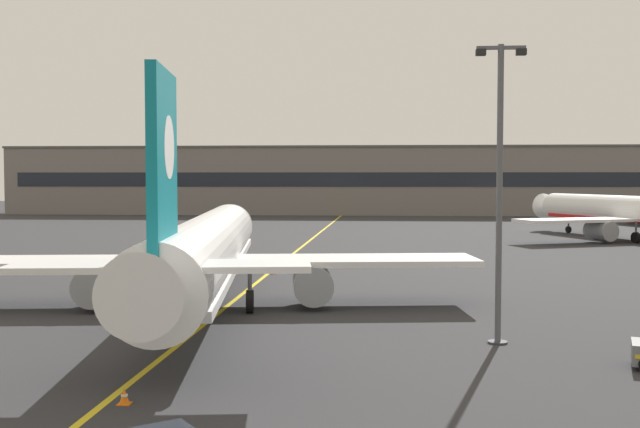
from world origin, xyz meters
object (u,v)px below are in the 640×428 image
at_px(apron_lamp_post, 499,188).
at_px(safety_cone_by_nose_gear, 273,271).
at_px(airliner_foreground, 206,250).
at_px(safety_cone_by_tail, 124,397).

xyz_separation_m(apron_lamp_post, safety_cone_by_nose_gear, (-13.62, 24.08, -6.86)).
xyz_separation_m(airliner_foreground, apron_lamp_post, (15.45, -8.44, 3.75)).
xyz_separation_m(airliner_foreground, safety_cone_by_tail, (1.39, -18.81, -3.11)).
relative_size(airliner_foreground, safety_cone_by_nose_gear, 75.44).
xyz_separation_m(safety_cone_by_nose_gear, safety_cone_by_tail, (-0.44, -34.44, 0.00)).
relative_size(safety_cone_by_nose_gear, safety_cone_by_tail, 1.00).
bearing_deg(apron_lamp_post, safety_cone_by_tail, -143.61).
relative_size(airliner_foreground, apron_lamp_post, 3.04).
bearing_deg(safety_cone_by_nose_gear, apron_lamp_post, -60.51).
distance_m(safety_cone_by_nose_gear, safety_cone_by_tail, 34.44).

